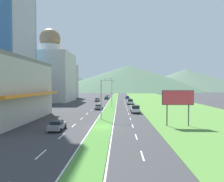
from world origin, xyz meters
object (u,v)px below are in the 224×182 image
street_lamp_mid (111,91)px  car_2 (57,125)px  car_3 (99,107)px  car_0 (108,97)px  billboard_roadside (178,99)px  car_5 (129,100)px  pickup_truck_1 (135,109)px  car_1 (127,97)px  car_6 (106,98)px  car_4 (97,100)px  street_lamp_near (103,96)px  pickup_truck_0 (130,102)px

street_lamp_mid → car_2: size_ratio=2.24×
car_3 → car_0: bearing=0.3°
billboard_roadside → car_2: 20.27m
car_3 → car_5: (10.21, 23.71, 0.05)m
car_5 → pickup_truck_1: size_ratio=0.81×
pickup_truck_1 → car_1: bearing=179.9°
billboard_roadside → car_6: size_ratio=1.43×
car_3 → pickup_truck_1: pickup_truck_1 is taller
car_2 → car_4: size_ratio=0.91×
street_lamp_mid → pickup_truck_1: 15.32m
street_lamp_mid → car_1: size_ratio=2.05×
car_1 → car_6: (-10.51, -3.21, -0.02)m
car_2 → car_6: size_ratio=0.96×
car_1 → car_3: (-10.16, -43.57, -0.02)m
car_3 → car_6: 40.36m
car_3 → car_6: bearing=0.5°
car_6 → car_2: bearing=177.3°
street_lamp_near → car_5: 41.52m
car_5 → street_lamp_mid: bearing=-21.5°
street_lamp_near → car_2: size_ratio=1.96×
pickup_truck_1 → car_6: bearing=-167.5°
billboard_roadside → car_1: billboard_roadside is taller
car_4 → pickup_truck_1: 37.17m
pickup_truck_0 → car_2: bearing=-17.7°
street_lamp_near → car_4: 45.41m
street_lamp_near → car_1: 61.09m
pickup_truck_0 → car_3: bearing=-33.0°
street_lamp_mid → car_6: (-3.71, 34.01, -4.57)m
street_lamp_mid → car_1: 38.11m
billboard_roadside → pickup_truck_1: (-5.92, 16.47, -3.63)m
car_0 → car_2: (-3.26, -77.00, 0.03)m
car_3 → pickup_truck_1: size_ratio=0.88×
street_lamp_near → billboard_roadside: (13.28, -6.25, -0.13)m
car_2 → pickup_truck_0: bearing=-17.7°
car_6 → pickup_truck_0: size_ratio=0.79×
billboard_roadside → car_6: (-16.34, 63.55, -3.88)m
car_0 → car_2: 77.07m
street_lamp_near → car_4: street_lamp_near is taller
pickup_truck_1 → car_4: bearing=-158.5°
street_lamp_mid → car_4: 23.05m
car_3 → pickup_truck_1: bearing=-123.7°
street_lamp_mid → car_2: bearing=-101.7°
car_5 → pickup_truck_1: (-0.14, -30.43, 0.20)m
car_4 → car_6: (3.23, 12.51, -0.03)m
pickup_truck_1 → car_5: bearing=179.7°
billboard_roadside → car_1: bearing=95.0°
car_2 → pickup_truck_0: (13.52, 42.28, 0.20)m
car_3 → car_2: bearing=172.5°
car_3 → pickup_truck_0: size_ratio=0.88×
car_1 → car_6: 10.98m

